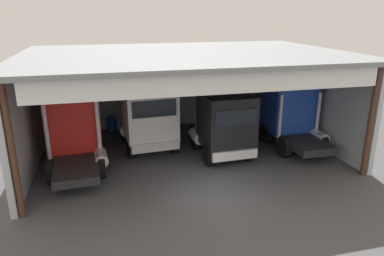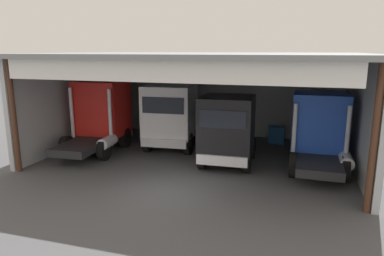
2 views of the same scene
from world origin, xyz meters
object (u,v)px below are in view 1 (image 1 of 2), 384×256
object	(u,v)px
truck_red_center_bay	(74,127)
truck_blue_yard_outside	(291,114)
truck_white_right_bay	(148,116)
tool_cart	(228,119)
oil_drum	(112,124)
truck_black_center_left_bay	(223,124)

from	to	relation	value
truck_red_center_bay	truck_blue_yard_outside	size ratio (longest dim) A/B	1.15
truck_white_right_bay	tool_cart	bearing A→B (deg)	-156.13
truck_red_center_bay	truck_white_right_bay	xyz separation A→B (m)	(3.63, 1.19, -0.07)
oil_drum	tool_cart	world-z (taller)	tool_cart
truck_white_right_bay	truck_blue_yard_outside	world-z (taller)	truck_white_right_bay
truck_red_center_bay	oil_drum	distance (m)	5.39
truck_red_center_bay	truck_blue_yard_outside	world-z (taller)	truck_red_center_bay
truck_blue_yard_outside	truck_red_center_bay	bearing A→B (deg)	-179.30
truck_blue_yard_outside	oil_drum	distance (m)	10.67
truck_black_center_left_bay	oil_drum	bearing A→B (deg)	-48.68
tool_cart	truck_black_center_left_bay	bearing A→B (deg)	-112.39
truck_red_center_bay	tool_cart	world-z (taller)	truck_red_center_bay
truck_red_center_bay	truck_black_center_left_bay	distance (m)	7.15
tool_cart	truck_red_center_bay	bearing A→B (deg)	-155.83
truck_red_center_bay	oil_drum	bearing A→B (deg)	66.38
truck_white_right_bay	truck_black_center_left_bay	bearing A→B (deg)	146.88
truck_black_center_left_bay	truck_white_right_bay	bearing A→B (deg)	-31.23
truck_red_center_bay	tool_cart	xyz separation A→B (m)	(9.10, 4.08, -1.44)
truck_blue_yard_outside	oil_drum	bearing A→B (deg)	153.38
truck_white_right_bay	truck_black_center_left_bay	distance (m)	3.98
truck_red_center_bay	truck_white_right_bay	distance (m)	3.83
oil_drum	truck_black_center_left_bay	bearing A→B (deg)	-46.56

